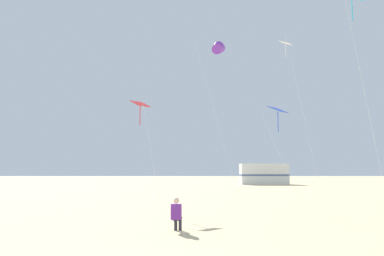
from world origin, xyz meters
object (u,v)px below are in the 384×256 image
at_px(kite_flyer_standing, 177,213).
at_px(kite_diamond_cyan, 353,5).
at_px(kite_diamond_blue, 278,113).
at_px(kite_tube_violet, 219,48).
at_px(kite_diamond_scarlet, 141,107).
at_px(rv_van_white, 264,174).
at_px(kite_diamond_white, 287,50).

height_order(kite_flyer_standing, kite_diamond_cyan, kite_diamond_cyan).
xyz_separation_m(kite_diamond_cyan, kite_diamond_blue, (-2.93, 3.06, -4.67)).
bearing_deg(kite_tube_violet, kite_diamond_scarlet, -130.76).
bearing_deg(kite_flyer_standing, kite_tube_violet, -92.56).
bearing_deg(kite_diamond_cyan, rv_van_white, 85.95).
bearing_deg(kite_diamond_scarlet, kite_diamond_cyan, -18.85).
bearing_deg(kite_diamond_white, rv_van_white, 83.42).
distance_m(kite_diamond_white, kite_diamond_blue, 9.96).
height_order(kite_diamond_scarlet, kite_tube_violet, kite_tube_violet).
height_order(kite_diamond_scarlet, kite_diamond_cyan, kite_diamond_cyan).
bearing_deg(kite_diamond_cyan, kite_diamond_scarlet, 161.15).
bearing_deg(kite_diamond_white, kite_diamond_scarlet, -145.21).
relative_size(kite_tube_violet, kite_diamond_cyan, 1.09).
bearing_deg(kite_diamond_blue, kite_diamond_scarlet, 176.21).
bearing_deg(rv_van_white, kite_diamond_cyan, -95.84).
relative_size(kite_flyer_standing, kite_diamond_white, 0.10).
relative_size(kite_flyer_standing, kite_diamond_cyan, 0.11).
height_order(kite_diamond_white, rv_van_white, kite_diamond_white).
height_order(kite_diamond_scarlet, kite_diamond_white, kite_diamond_white).
bearing_deg(rv_van_white, kite_flyer_standing, -107.32).
relative_size(kite_diamond_scarlet, rv_van_white, 0.91).
height_order(kite_flyer_standing, kite_diamond_scarlet, kite_diamond_scarlet).
bearing_deg(kite_diamond_scarlet, kite_diamond_white, 34.79).
xyz_separation_m(kite_diamond_scarlet, kite_tube_violet, (4.79, 5.56, 5.22)).
bearing_deg(kite_diamond_blue, kite_flyer_standing, -127.33).
height_order(kite_tube_violet, kite_diamond_blue, kite_tube_violet).
bearing_deg(kite_diamond_white, kite_diamond_cyan, -88.35).
xyz_separation_m(kite_tube_violet, rv_van_white, (8.04, 25.10, -9.36)).
relative_size(kite_flyer_standing, rv_van_white, 0.18).
bearing_deg(kite_diamond_cyan, kite_flyer_standing, -155.14).
relative_size(kite_diamond_cyan, rv_van_white, 1.61).
distance_m(kite_diamond_blue, rv_van_white, 31.83).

